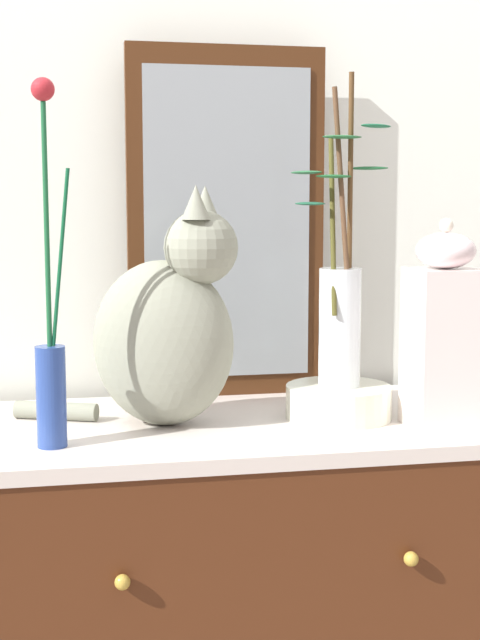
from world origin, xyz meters
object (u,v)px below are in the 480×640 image
sideboard (240,635)px  vase_glass_clear (340,309)px  candle_pillar (414,373)px  bowl_porcelain (339,402)px  jar_lidded_porcelain (443,333)px  vase_slim_green (50,354)px  mirror_leaning (227,224)px  cat_sitting (168,328)px

sideboard → vase_glass_clear: size_ratio=1.90×
vase_glass_clear → candle_pillar: size_ratio=3.96×
sideboard → bowl_porcelain: bowl_porcelain is taller
jar_lidded_porcelain → candle_pillar: jar_lidded_porcelain is taller
sideboard → candle_pillar: bearing=7.9°
sideboard → jar_lidded_porcelain: size_ratio=2.89×
bowl_porcelain → jar_lidded_porcelain: jar_lidded_porcelain is taller
vase_slim_green → sideboard: bearing=19.2°
mirror_leaning → jar_lidded_porcelain: (0.31, -0.33, -0.18)m
vase_slim_green → bowl_porcelain: 0.53m
sideboard → vase_slim_green: 0.65m
mirror_leaning → cat_sitting: size_ratio=1.66×
cat_sitting → jar_lidded_porcelain: cat_sitting is taller
cat_sitting → jar_lidded_porcelain: bearing=-13.0°
sideboard → bowl_porcelain: bearing=-6.1°
vase_slim_green → jar_lidded_porcelain: (0.66, -0.00, 0.01)m
mirror_leaning → vase_slim_green: 0.52m
cat_sitting → candle_pillar: cat_sitting is taller
bowl_porcelain → candle_pillar: (0.17, 0.07, 0.03)m
sideboard → jar_lidded_porcelain: (0.33, -0.12, 0.57)m
vase_slim_green → vase_glass_clear: (0.50, 0.09, 0.05)m
vase_glass_clear → jar_lidded_porcelain: (0.15, -0.10, -0.04)m
cat_sitting → vase_glass_clear: size_ratio=0.76×
sideboard → cat_sitting: size_ratio=2.50×
bowl_porcelain → cat_sitting: bearing=178.3°
vase_slim_green → candle_pillar: bearing=13.5°
sideboard → vase_slim_green: size_ratio=1.81×
cat_sitting → bowl_porcelain: 0.34m
sideboard → jar_lidded_porcelain: jar_lidded_porcelain is taller
sideboard → vase_glass_clear: bearing=-6.5°
bowl_porcelain → vase_glass_clear: (-0.00, -0.00, 0.17)m
jar_lidded_porcelain → vase_slim_green: bearing=179.8°
cat_sitting → vase_slim_green: bearing=-152.4°
sideboard → cat_sitting: (-0.13, -0.01, 0.58)m
vase_slim_green → bowl_porcelain: (0.50, 0.09, -0.12)m
sideboard → candle_pillar: candle_pillar is taller
jar_lidded_porcelain → cat_sitting: bearing=167.0°
vase_glass_clear → sideboard: bearing=173.5°
sideboard → vase_slim_green: bearing=-160.8°
vase_glass_clear → jar_lidded_porcelain: vase_glass_clear is taller
bowl_porcelain → vase_slim_green: bearing=-169.3°
jar_lidded_porcelain → sideboard: bearing=160.7°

